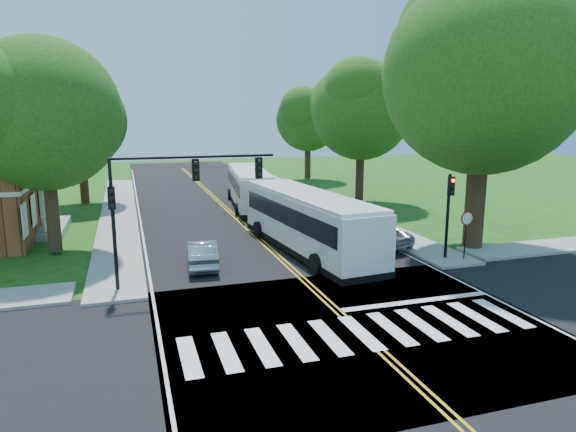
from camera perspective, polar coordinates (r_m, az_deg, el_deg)
name	(u,v)px	position (r m, az deg, el deg)	size (l,w,h in m)	color
ground	(355,327)	(19.12, 7.44, -12.17)	(140.00, 140.00, 0.00)	#194210
road	(244,225)	(35.49, -4.87, -1.04)	(14.00, 96.00, 0.01)	black
cross_road	(355,327)	(19.11, 7.44, -12.15)	(60.00, 12.00, 0.01)	black
center_line	(233,214)	(39.32, -6.16, 0.17)	(0.36, 70.00, 0.01)	gold
edge_line_w	(140,220)	(38.59, -16.10, -0.43)	(0.12, 70.00, 0.01)	silver
edge_line_e	(316,210)	(41.17, 3.16, 0.73)	(0.12, 70.00, 0.01)	silver
crosswalk	(361,332)	(18.70, 8.10, -12.69)	(12.60, 3.00, 0.01)	silver
stop_bar	(416,301)	(21.99, 14.06, -9.17)	(6.60, 0.40, 0.01)	silver
sidewalk_nw	(119,213)	(41.53, -18.29, 0.34)	(2.60, 40.00, 0.15)	gray
sidewalk_ne	(320,202)	(44.44, 3.60, 1.59)	(2.60, 40.00, 0.15)	gray
tree_ne_big	(484,75)	(30.27, 20.98, 14.47)	(10.80, 10.80, 14.91)	#321D14
tree_west_near	(43,115)	(30.09, -25.53, 10.14)	(8.00, 8.00, 11.40)	#321D14
tree_west_far	(79,121)	(45.97, -22.20, 9.78)	(7.60, 7.60, 10.67)	#321D14
tree_east_mid	(361,110)	(44.15, 8.17, 11.58)	(8.40, 8.40, 11.93)	#321D14
tree_east_far	(308,120)	(59.33, 2.23, 10.64)	(7.20, 7.20, 10.34)	#321D14
signal_nw	(169,190)	(22.56, -13.09, 2.86)	(7.15, 0.46, 5.66)	black
signal_ne	(449,205)	(27.67, 17.45, 1.19)	(0.30, 0.46, 4.40)	black
stop_sign	(467,223)	(27.94, 19.22, -0.78)	(0.76, 0.08, 2.53)	black
bus_lead	(308,221)	(28.28, 2.22, -0.56)	(4.03, 13.02, 3.32)	silver
bus_follow	(249,187)	(42.28, -4.36, 3.23)	(4.03, 12.19, 3.10)	silver
hatchback	(202,254)	(26.11, -9.51, -4.16)	(1.42, 4.08, 1.35)	#A4A7AA
suv	(372,235)	(30.11, 9.30, -2.05)	(2.27, 4.91, 1.37)	#BBBDC2
dark_sedan	(316,208)	(38.07, 3.08, 0.84)	(1.82, 4.46, 1.30)	black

